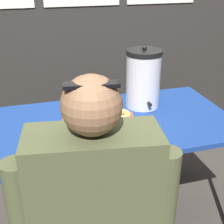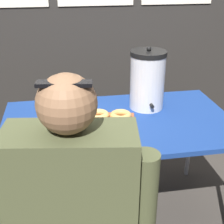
{
  "view_description": "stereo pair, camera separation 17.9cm",
  "coord_description": "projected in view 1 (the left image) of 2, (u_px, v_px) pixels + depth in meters",
  "views": [
    {
      "loc": [
        -0.49,
        -1.56,
        1.54
      ],
      "look_at": [
        -0.04,
        0.0,
        0.77
      ],
      "focal_mm": 50.0,
      "sensor_mm": 36.0,
      "label": 1
    },
    {
      "loc": [
        -0.31,
        -1.6,
        1.54
      ],
      "look_at": [
        -0.04,
        0.0,
        0.77
      ],
      "focal_mm": 50.0,
      "sensor_mm": 36.0,
      "label": 2
    }
  ],
  "objects": [
    {
      "name": "ground_plane",
      "position": [
        117.0,
        213.0,
        2.14
      ],
      "size": [
        12.0,
        12.0,
        0.0
      ],
      "primitive_type": "plane",
      "color": "#3D3833"
    },
    {
      "name": "folding_table",
      "position": [
        118.0,
        127.0,
        1.85
      ],
      "size": [
        1.35,
        0.78,
        0.71
      ],
      "color": "navy",
      "rests_on": "ground"
    },
    {
      "name": "donut_box",
      "position": [
        98.0,
        122.0,
        1.76
      ],
      "size": [
        0.47,
        0.38,
        0.05
      ],
      "rotation": [
        0.0,
        0.0,
        -0.23
      ],
      "color": "brown",
      "rests_on": "folding_table"
    },
    {
      "name": "coffee_urn",
      "position": [
        143.0,
        79.0,
        1.95
      ],
      "size": [
        0.22,
        0.25,
        0.39
      ],
      "color": "silver",
      "rests_on": "folding_table"
    },
    {
      "name": "cell_phone",
      "position": [
        29.0,
        157.0,
        1.48
      ],
      "size": [
        0.09,
        0.16,
        0.01
      ],
      "rotation": [
        0.0,
        0.0,
        -0.11
      ],
      "color": "black",
      "rests_on": "folding_table"
    }
  ]
}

